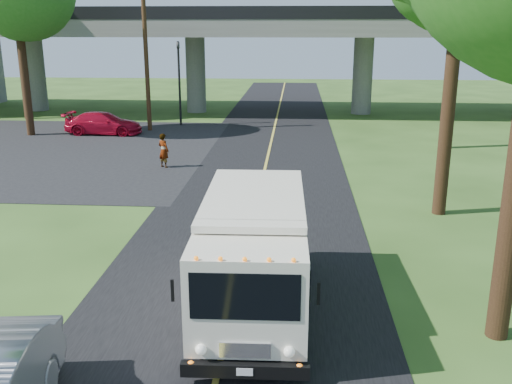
# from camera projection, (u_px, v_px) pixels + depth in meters

# --- Properties ---
(ground) EXTENTS (120.00, 120.00, 0.00)m
(ground) POSITION_uv_depth(u_px,v_px,m) (223.00, 352.00, 11.06)
(ground) COLOR #2C491A
(ground) RESTS_ON ground
(road) EXTENTS (7.00, 90.00, 0.02)m
(road) POSITION_uv_depth(u_px,v_px,m) (258.00, 200.00, 20.64)
(road) COLOR black
(road) RESTS_ON ground
(parking_lot) EXTENTS (16.00, 18.00, 0.01)m
(parking_lot) POSITION_uv_depth(u_px,v_px,m) (53.00, 150.00, 29.04)
(parking_lot) COLOR black
(parking_lot) RESTS_ON ground
(lane_line) EXTENTS (0.12, 90.00, 0.01)m
(lane_line) POSITION_uv_depth(u_px,v_px,m) (258.00, 200.00, 20.63)
(lane_line) COLOR gold
(lane_line) RESTS_ON road
(overpass) EXTENTS (54.00, 10.00, 7.30)m
(overpass) POSITION_uv_depth(u_px,v_px,m) (279.00, 49.00, 40.43)
(overpass) COLOR slate
(overpass) RESTS_ON ground
(traffic_signal) EXTENTS (0.18, 0.22, 5.20)m
(traffic_signal) POSITION_uv_depth(u_px,v_px,m) (179.00, 74.00, 35.47)
(traffic_signal) COLOR black
(traffic_signal) RESTS_ON ground
(utility_pole) EXTENTS (1.60, 0.26, 9.00)m
(utility_pole) POSITION_uv_depth(u_px,v_px,m) (146.00, 53.00, 33.27)
(utility_pole) COLOR #472D19
(utility_pole) RESTS_ON ground
(tree_left_far) EXTENTS (5.26, 5.16, 9.89)m
(tree_left_far) POSITION_uv_depth(u_px,v_px,m) (17.00, 4.00, 36.78)
(tree_left_far) COLOR #382314
(tree_left_far) RESTS_ON ground
(step_van) EXTENTS (2.34, 6.04, 2.52)m
(step_van) POSITION_uv_depth(u_px,v_px,m) (253.00, 251.00, 12.39)
(step_van) COLOR silver
(step_van) RESTS_ON ground
(red_sedan) EXTENTS (4.47, 1.92, 1.29)m
(red_sedan) POSITION_uv_depth(u_px,v_px,m) (104.00, 123.00, 33.22)
(red_sedan) COLOR #AC0A23
(red_sedan) RESTS_ON ground
(pedestrian) EXTENTS (0.67, 0.62, 1.55)m
(pedestrian) POSITION_uv_depth(u_px,v_px,m) (164.00, 151.00, 25.28)
(pedestrian) COLOR gray
(pedestrian) RESTS_ON ground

